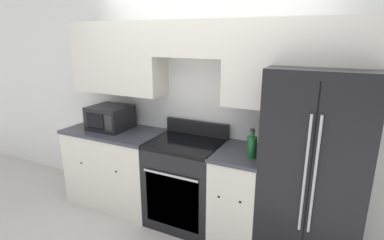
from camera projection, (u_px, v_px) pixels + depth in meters
name	position (u px, v px, depth m)	size (l,w,h in m)	color
ground_plane	(179.00, 238.00, 3.08)	(12.00, 12.00, 0.00)	beige
wall_back	(204.00, 87.00, 3.18)	(8.00, 0.39, 2.60)	white
lower_cabinets_left	(117.00, 166.00, 3.65)	(1.16, 0.64, 0.94)	silver
lower_cabinets_right	(239.00, 195.00, 2.99)	(0.48, 0.64, 0.94)	silver
oven_range	(186.00, 182.00, 3.25)	(0.75, 0.65, 1.10)	black
refrigerator	(313.00, 167.00, 2.66)	(0.84, 0.78, 1.77)	black
microwave	(110.00, 117.00, 3.55)	(0.45, 0.42, 0.27)	black
bottle	(252.00, 146.00, 2.71)	(0.09, 0.09, 0.27)	#195928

